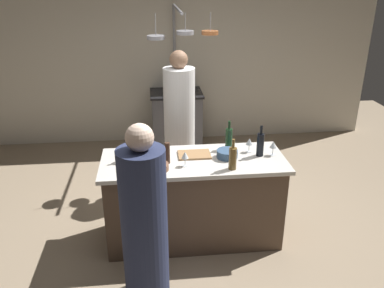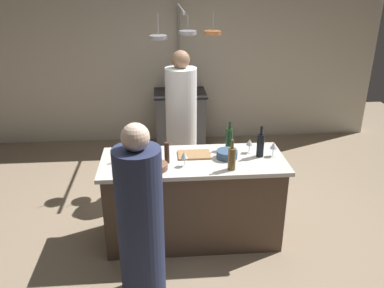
{
  "view_description": "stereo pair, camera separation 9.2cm",
  "coord_description": "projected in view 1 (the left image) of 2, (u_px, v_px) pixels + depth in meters",
  "views": [
    {
      "loc": [
        -0.39,
        -3.46,
        2.55
      ],
      "look_at": [
        0.0,
        0.15,
        1.0
      ],
      "focal_mm": 37.04,
      "sensor_mm": 36.0,
      "label": 1
    },
    {
      "loc": [
        -0.29,
        -3.47,
        2.55
      ],
      "look_at": [
        0.0,
        0.15,
        1.0
      ],
      "focal_mm": 37.04,
      "sensor_mm": 36.0,
      "label": 2
    }
  ],
  "objects": [
    {
      "name": "wine_bottle_amber",
      "position": [
        233.0,
        158.0,
        3.62
      ],
      "size": [
        0.07,
        0.07,
        0.3
      ],
      "color": "brown",
      "rests_on": "kitchen_island"
    },
    {
      "name": "guest_left",
      "position": [
        145.0,
        234.0,
        2.97
      ],
      "size": [
        0.35,
        0.35,
        1.64
      ],
      "color": "#262D4C",
      "rests_on": "ground_plane"
    },
    {
      "name": "wine_glass_by_chef",
      "position": [
        249.0,
        142.0,
        3.98
      ],
      "size": [
        0.07,
        0.07,
        0.15
      ],
      "color": "silver",
      "rests_on": "kitchen_island"
    },
    {
      "name": "wine_bottle_red",
      "position": [
        229.0,
        138.0,
        4.05
      ],
      "size": [
        0.07,
        0.07,
        0.3
      ],
      "color": "#143319",
      "rests_on": "kitchen_island"
    },
    {
      "name": "mixing_bowl_wooden",
      "position": [
        158.0,
        167.0,
        3.63
      ],
      "size": [
        0.21,
        0.21,
        0.06
      ],
      "primitive_type": "cylinder",
      "color": "brown",
      "rests_on": "kitchen_island"
    },
    {
      "name": "ground_plane",
      "position": [
        193.0,
        236.0,
        4.2
      ],
      "size": [
        9.0,
        9.0,
        0.0
      ],
      "primitive_type": "plane",
      "color": "gray"
    },
    {
      "name": "pepper_mill",
      "position": [
        167.0,
        153.0,
        3.74
      ],
      "size": [
        0.05,
        0.05,
        0.21
      ],
      "primitive_type": "cylinder",
      "color": "#382319",
      "rests_on": "kitchen_island"
    },
    {
      "name": "stove_range",
      "position": [
        177.0,
        119.0,
        6.27
      ],
      "size": [
        0.8,
        0.64,
        0.89
      ],
      "color": "#47474C",
      "rests_on": "ground_plane"
    },
    {
      "name": "kitchen_island",
      "position": [
        194.0,
        199.0,
        4.03
      ],
      "size": [
        1.8,
        0.72,
        0.9
      ],
      "color": "brown",
      "rests_on": "ground_plane"
    },
    {
      "name": "mixing_bowl_blue",
      "position": [
        227.0,
        154.0,
        3.88
      ],
      "size": [
        0.21,
        0.21,
        0.08
      ],
      "primitive_type": "cylinder",
      "color": "#334C6B",
      "rests_on": "kitchen_island"
    },
    {
      "name": "wine_bottle_white",
      "position": [
        130.0,
        150.0,
        3.79
      ],
      "size": [
        0.07,
        0.07,
        0.29
      ],
      "color": "gray",
      "rests_on": "kitchen_island"
    },
    {
      "name": "chef",
      "position": [
        180.0,
        129.0,
        4.84
      ],
      "size": [
        0.37,
        0.37,
        1.77
      ],
      "color": "white",
      "rests_on": "ground_plane"
    },
    {
      "name": "bar_stool_left",
      "position": [
        143.0,
        247.0,
        3.44
      ],
      "size": [
        0.28,
        0.28,
        0.68
      ],
      "color": "#4C4C51",
      "rests_on": "ground_plane"
    },
    {
      "name": "wine_glass_near_right_guest",
      "position": [
        273.0,
        145.0,
        3.9
      ],
      "size": [
        0.07,
        0.07,
        0.15
      ],
      "color": "silver",
      "rests_on": "kitchen_island"
    },
    {
      "name": "wine_glass_near_left_guest",
      "position": [
        185.0,
        156.0,
        3.68
      ],
      "size": [
        0.07,
        0.07,
        0.15
      ],
      "color": "silver",
      "rests_on": "kitchen_island"
    },
    {
      "name": "wine_bottle_dark",
      "position": [
        260.0,
        144.0,
        3.89
      ],
      "size": [
        0.07,
        0.07,
        0.31
      ],
      "color": "black",
      "rests_on": "kitchen_island"
    },
    {
      "name": "overhead_pot_rack",
      "position": [
        179.0,
        47.0,
        5.32
      ],
      "size": [
        0.86,
        1.51,
        2.17
      ],
      "color": "gray",
      "rests_on": "ground_plane"
    },
    {
      "name": "back_wall",
      "position": [
        174.0,
        61.0,
        6.3
      ],
      "size": [
        6.4,
        0.16,
        2.6
      ],
      "primitive_type": "cube",
      "color": "beige",
      "rests_on": "ground_plane"
    },
    {
      "name": "cutting_board",
      "position": [
        194.0,
        155.0,
        3.93
      ],
      "size": [
        0.32,
        0.22,
        0.02
      ],
      "primitive_type": "cube",
      "color": "#997047",
      "rests_on": "kitchen_island"
    }
  ]
}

